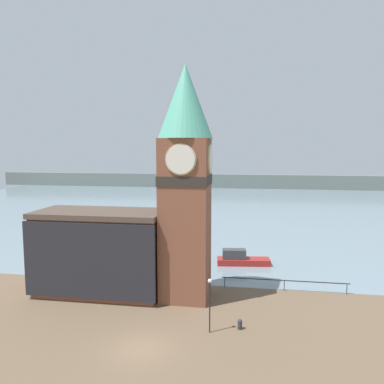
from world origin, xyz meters
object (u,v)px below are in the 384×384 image
object	(u,v)px
clock_tower	(185,177)
boat_near	(240,259)
lamp_post	(210,296)
pier_building	(100,252)
mooring_bollard_near	(240,324)

from	to	relation	value
clock_tower	boat_near	bearing A→B (deg)	66.63
boat_near	lamp_post	bearing A→B (deg)	-102.61
clock_tower	lamp_post	xyz separation A→B (m)	(3.02, -6.50, -8.51)
pier_building	boat_near	distance (m)	17.67
mooring_bollard_near	lamp_post	bearing A→B (deg)	-158.44
clock_tower	lamp_post	distance (m)	11.12
clock_tower	mooring_bollard_near	bearing A→B (deg)	-46.71
boat_near	mooring_bollard_near	world-z (taller)	boat_near
pier_building	lamp_post	distance (m)	13.14
pier_building	boat_near	xyz separation A→B (m)	(13.21, 11.24, -3.39)
pier_building	boat_near	world-z (taller)	pier_building
mooring_bollard_near	lamp_post	size ratio (longest dim) A/B	0.19
clock_tower	mooring_bollard_near	distance (m)	13.43
pier_building	lamp_post	xyz separation A→B (m)	(11.42, -6.40, -1.12)
clock_tower	mooring_bollard_near	size ratio (longest dim) A/B	26.34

